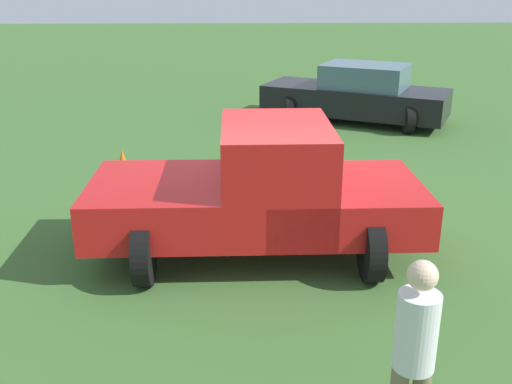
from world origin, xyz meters
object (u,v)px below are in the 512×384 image
sedan_near (357,95)px  traffic_cone (123,164)px  pickup_truck (264,188)px  person_bystander (414,351)px

sedan_near → traffic_cone: 6.94m
sedan_near → pickup_truck: bearing=96.9°
sedan_near → person_bystander: size_ratio=2.86×
person_bystander → traffic_cone: bearing=-169.3°
sedan_near → person_bystander: 11.64m
pickup_truck → person_bystander: bearing=104.2°
person_bystander → sedan_near: bearing=155.4°
sedan_near → traffic_cone: (4.45, -5.30, -0.42)m
sedan_near → person_bystander: (11.49, -1.81, 0.28)m
sedan_near → person_bystander: bearing=107.6°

